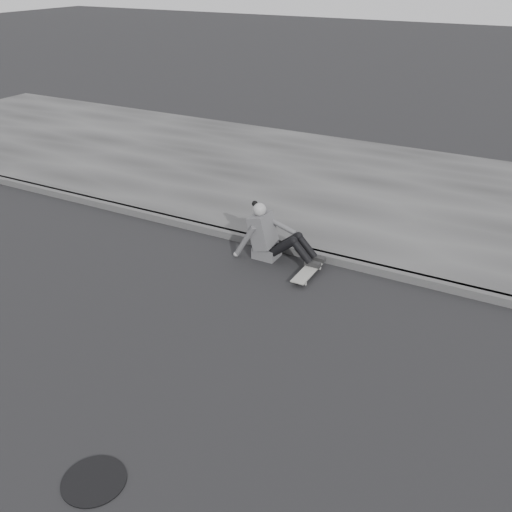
{
  "coord_description": "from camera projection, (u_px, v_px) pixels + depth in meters",
  "views": [
    {
      "loc": [
        3.86,
        -4.63,
        4.08
      ],
      "look_at": [
        0.6,
        1.37,
        0.5
      ],
      "focal_mm": 40.0,
      "sensor_mm": 36.0,
      "label": 1
    }
  ],
  "objects": [
    {
      "name": "sidewalk",
      "position": [
        330.0,
        183.0,
        11.46
      ],
      "size": [
        24.0,
        6.0,
        0.12
      ],
      "primitive_type": "cube",
      "color": "#3A3A3A",
      "rests_on": "ground"
    },
    {
      "name": "seated_woman",
      "position": [
        271.0,
        237.0,
        8.57
      ],
      "size": [
        1.38,
        0.46,
        0.88
      ],
      "color": "#4B4B4E",
      "rests_on": "ground"
    },
    {
      "name": "skateboard",
      "position": [
        308.0,
        272.0,
        8.21
      ],
      "size": [
        0.2,
        0.78,
        0.09
      ],
      "color": "gray",
      "rests_on": "ground"
    },
    {
      "name": "ground",
      "position": [
        162.0,
        325.0,
        7.13
      ],
      "size": [
        80.0,
        80.0,
        0.0
      ],
      "primitive_type": "plane",
      "color": "black",
      "rests_on": "ground"
    },
    {
      "name": "curb",
      "position": [
        259.0,
        241.0,
        9.11
      ],
      "size": [
        24.0,
        0.16,
        0.12
      ],
      "primitive_type": "cube",
      "color": "#434343",
      "rests_on": "ground"
    },
    {
      "name": "manhole",
      "position": [
        94.0,
        481.0,
        5.0
      ],
      "size": [
        0.57,
        0.57,
        0.01
      ],
      "primitive_type": "cylinder",
      "color": "black",
      "rests_on": "ground"
    }
  ]
}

